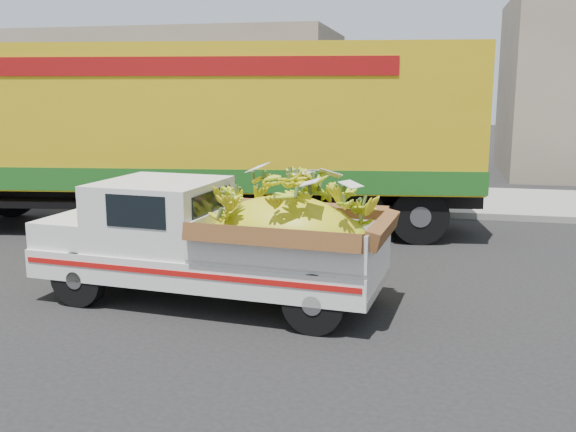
# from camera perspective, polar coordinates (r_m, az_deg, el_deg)

# --- Properties ---
(ground) EXTENTS (100.00, 100.00, 0.00)m
(ground) POSITION_cam_1_polar(r_m,az_deg,el_deg) (9.56, -16.79, -7.11)
(ground) COLOR black
(ground) RESTS_ON ground
(curb) EXTENTS (60.00, 0.25, 0.15)m
(curb) POSITION_cam_1_polar(r_m,az_deg,el_deg) (16.04, -4.11, 0.90)
(curb) COLOR gray
(curb) RESTS_ON ground
(sidewalk) EXTENTS (60.00, 4.00, 0.14)m
(sidewalk) POSITION_cam_1_polar(r_m,az_deg,el_deg) (18.03, -2.18, 2.04)
(sidewalk) COLOR gray
(sidewalk) RESTS_ON ground
(building_left) EXTENTS (18.00, 6.00, 5.00)m
(building_left) POSITION_cam_1_polar(r_m,az_deg,el_deg) (26.31, -16.10, 9.79)
(building_left) COLOR gray
(building_left) RESTS_ON ground
(pickup_truck) EXTENTS (4.91, 2.17, 1.67)m
(pickup_truck) POSITION_cam_1_polar(r_m,az_deg,el_deg) (8.78, -4.79, -2.18)
(pickup_truck) COLOR black
(pickup_truck) RESTS_ON ground
(semi_trailer) EXTENTS (12.06, 4.15, 3.80)m
(semi_trailer) POSITION_cam_1_polar(r_m,az_deg,el_deg) (13.62, -8.73, 7.66)
(semi_trailer) COLOR black
(semi_trailer) RESTS_ON ground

